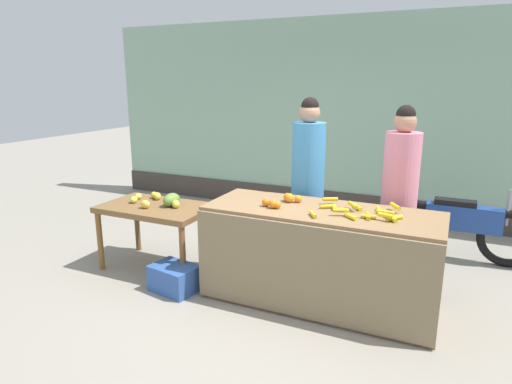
# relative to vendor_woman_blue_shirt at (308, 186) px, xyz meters

# --- Properties ---
(ground_plane) EXTENTS (24.00, 24.00, 0.00)m
(ground_plane) POSITION_rel_vendor_woman_blue_shirt_xyz_m (-0.09, -0.64, -0.93)
(ground_plane) COLOR gray
(market_wall_back) EXTENTS (8.12, 0.23, 2.90)m
(market_wall_back) POSITION_rel_vendor_woman_blue_shirt_xyz_m (-0.09, 2.21, 0.49)
(market_wall_back) COLOR #8CB299
(market_wall_back) RESTS_ON ground
(fruit_stall_counter) EXTENTS (2.10, 0.80, 0.89)m
(fruit_stall_counter) POSITION_rel_vendor_woman_blue_shirt_xyz_m (0.34, -0.65, -0.49)
(fruit_stall_counter) COLOR olive
(fruit_stall_counter) RESTS_ON ground
(side_table_wooden) EXTENTS (1.17, 0.71, 0.71)m
(side_table_wooden) POSITION_rel_vendor_woman_blue_shirt_xyz_m (-1.49, -0.64, -0.31)
(side_table_wooden) COLOR brown
(side_table_wooden) RESTS_ON ground
(banana_bunch_pile) EXTENTS (0.76, 0.58, 0.07)m
(banana_bunch_pile) POSITION_rel_vendor_woman_blue_shirt_xyz_m (0.69, -0.63, -0.01)
(banana_bunch_pile) COLOR yellow
(banana_bunch_pile) RESTS_ON fruit_stall_counter
(orange_pile) EXTENTS (0.30, 0.36, 0.09)m
(orange_pile) POSITION_rel_vendor_woman_blue_shirt_xyz_m (-0.04, -0.63, -0.00)
(orange_pile) COLOR orange
(orange_pile) RESTS_ON fruit_stall_counter
(mango_papaya_pile) EXTENTS (0.69, 0.45, 0.14)m
(mango_papaya_pile) POSITION_rel_vendor_woman_blue_shirt_xyz_m (-1.44, -0.58, -0.17)
(mango_papaya_pile) COLOR #D8DC46
(mango_papaya_pile) RESTS_ON side_table_wooden
(vendor_woman_blue_shirt) EXTENTS (0.34, 0.34, 1.85)m
(vendor_woman_blue_shirt) POSITION_rel_vendor_woman_blue_shirt_xyz_m (0.00, 0.00, 0.00)
(vendor_woman_blue_shirt) COLOR #33333D
(vendor_woman_blue_shirt) RESTS_ON ground
(vendor_woman_pink_shirt) EXTENTS (0.34, 0.34, 1.79)m
(vendor_woman_pink_shirt) POSITION_rel_vendor_woman_blue_shirt_xyz_m (0.92, 0.02, -0.03)
(vendor_woman_pink_shirt) COLOR #33333D
(vendor_woman_pink_shirt) RESTS_ON ground
(parked_motorcycle) EXTENTS (1.60, 0.18, 0.88)m
(parked_motorcycle) POSITION_rel_vendor_woman_blue_shirt_xyz_m (1.53, 0.98, -0.53)
(parked_motorcycle) COLOR black
(parked_motorcycle) RESTS_ON ground
(produce_crate) EXTENTS (0.49, 0.39, 0.26)m
(produce_crate) POSITION_rel_vendor_woman_blue_shirt_xyz_m (-1.00, -1.03, -0.80)
(produce_crate) COLOR #3359A5
(produce_crate) RESTS_ON ground
(produce_sack) EXTENTS (0.38, 0.32, 0.50)m
(produce_sack) POSITION_rel_vendor_woman_blue_shirt_xyz_m (-0.66, 0.01, -0.68)
(produce_sack) COLOR maroon
(produce_sack) RESTS_ON ground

